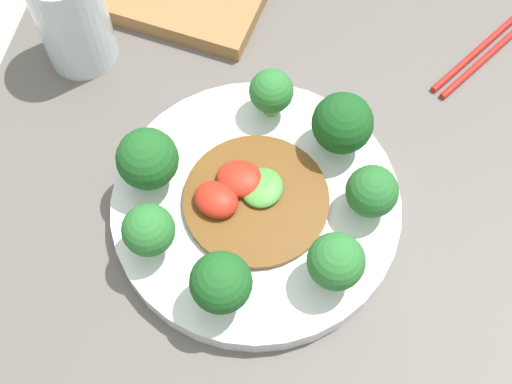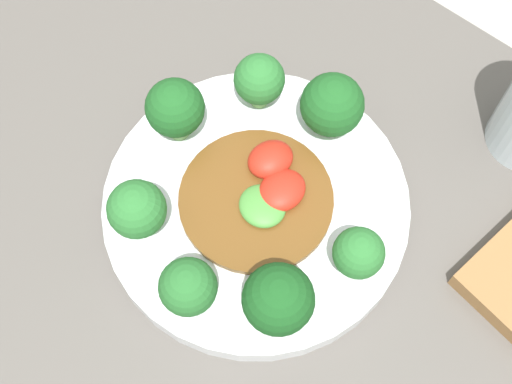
{
  "view_description": "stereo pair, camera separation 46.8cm",
  "coord_description": "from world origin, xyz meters",
  "px_view_note": "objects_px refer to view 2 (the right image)",
  "views": [
    {
      "loc": [
        -0.34,
        -0.02,
        1.35
      ],
      "look_at": [
        -0.05,
        0.04,
        0.77
      ],
      "focal_mm": 50.0,
      "sensor_mm": 36.0,
      "label": 1
    },
    {
      "loc": [
        0.11,
        -0.15,
        1.32
      ],
      "look_at": [
        -0.05,
        0.04,
        0.77
      ],
      "focal_mm": 50.0,
      "sensor_mm": 36.0,
      "label": 2
    }
  ],
  "objects_px": {
    "broccoli_southwest": "(137,210)",
    "broccoli_east": "(358,253)",
    "broccoli_west": "(175,109)",
    "broccoli_southeast": "(278,300)",
    "plate": "(256,207)",
    "stirfry_center": "(262,193)",
    "broccoli_northwest": "(259,80)",
    "broccoli_south": "(188,287)",
    "broccoli_north": "(332,105)"
  },
  "relations": [
    {
      "from": "plate",
      "to": "broccoli_southeast",
      "type": "xyz_separation_m",
      "value": [
        0.08,
        -0.07,
        0.05
      ]
    },
    {
      "from": "broccoli_north",
      "to": "broccoli_southwest",
      "type": "height_order",
      "value": "broccoli_north"
    },
    {
      "from": "broccoli_west",
      "to": "broccoli_southeast",
      "type": "xyz_separation_m",
      "value": [
        0.18,
        -0.08,
        -0.0
      ]
    },
    {
      "from": "plate",
      "to": "broccoli_west",
      "type": "height_order",
      "value": "broccoli_west"
    },
    {
      "from": "broccoli_northwest",
      "to": "broccoli_west",
      "type": "bearing_deg",
      "value": -116.18
    },
    {
      "from": "broccoli_southeast",
      "to": "broccoli_southwest",
      "type": "bearing_deg",
      "value": -173.78
    },
    {
      "from": "broccoli_west",
      "to": "broccoli_northwest",
      "type": "height_order",
      "value": "broccoli_west"
    },
    {
      "from": "stirfry_center",
      "to": "broccoli_southwest",
      "type": "bearing_deg",
      "value": -124.61
    },
    {
      "from": "broccoli_north",
      "to": "broccoli_northwest",
      "type": "relative_size",
      "value": 1.11
    },
    {
      "from": "broccoli_southeast",
      "to": "broccoli_east",
      "type": "distance_m",
      "value": 0.08
    },
    {
      "from": "broccoli_southeast",
      "to": "stirfry_center",
      "type": "xyz_separation_m",
      "value": [
        -0.08,
        0.07,
        -0.03
      ]
    },
    {
      "from": "broccoli_east",
      "to": "broccoli_southeast",
      "type": "bearing_deg",
      "value": -109.23
    },
    {
      "from": "broccoli_west",
      "to": "broccoli_east",
      "type": "height_order",
      "value": "broccoli_west"
    },
    {
      "from": "broccoli_west",
      "to": "broccoli_southwest",
      "type": "bearing_deg",
      "value": -66.59
    },
    {
      "from": "broccoli_south",
      "to": "broccoli_northwest",
      "type": "bearing_deg",
      "value": 113.0
    },
    {
      "from": "broccoli_southeast",
      "to": "broccoli_east",
      "type": "relative_size",
      "value": 1.22
    },
    {
      "from": "broccoli_southwest",
      "to": "broccoli_west",
      "type": "bearing_deg",
      "value": 113.41
    },
    {
      "from": "plate",
      "to": "broccoli_south",
      "type": "relative_size",
      "value": 4.75
    },
    {
      "from": "broccoli_southwest",
      "to": "broccoli_south",
      "type": "xyz_separation_m",
      "value": [
        0.07,
        -0.02,
        -0.01
      ]
    },
    {
      "from": "broccoli_north",
      "to": "stirfry_center",
      "type": "height_order",
      "value": "broccoli_north"
    },
    {
      "from": "broccoli_east",
      "to": "broccoli_west",
      "type": "bearing_deg",
      "value": 179.19
    },
    {
      "from": "broccoli_southwest",
      "to": "broccoli_south",
      "type": "height_order",
      "value": "broccoli_southwest"
    },
    {
      "from": "broccoli_west",
      "to": "broccoli_north",
      "type": "xyz_separation_m",
      "value": [
        0.1,
        0.09,
        -0.0
      ]
    },
    {
      "from": "broccoli_southwest",
      "to": "broccoli_east",
      "type": "bearing_deg",
      "value": 28.27
    },
    {
      "from": "broccoli_southeast",
      "to": "stirfry_center",
      "type": "distance_m",
      "value": 0.11
    },
    {
      "from": "broccoli_southeast",
      "to": "broccoli_west",
      "type": "bearing_deg",
      "value": 156.88
    },
    {
      "from": "plate",
      "to": "broccoli_south",
      "type": "distance_m",
      "value": 0.11
    },
    {
      "from": "plate",
      "to": "stirfry_center",
      "type": "relative_size",
      "value": 1.99
    },
    {
      "from": "broccoli_west",
      "to": "stirfry_center",
      "type": "relative_size",
      "value": 0.51
    },
    {
      "from": "broccoli_northwest",
      "to": "broccoli_south",
      "type": "distance_m",
      "value": 0.2
    },
    {
      "from": "broccoli_northwest",
      "to": "stirfry_center",
      "type": "bearing_deg",
      "value": -48.96
    },
    {
      "from": "broccoli_south",
      "to": "broccoli_north",
      "type": "bearing_deg",
      "value": 93.14
    },
    {
      "from": "plate",
      "to": "broccoli_north",
      "type": "height_order",
      "value": "broccoli_north"
    },
    {
      "from": "broccoli_northwest",
      "to": "stirfry_center",
      "type": "xyz_separation_m",
      "value": [
        0.06,
        -0.07,
        -0.03
      ]
    },
    {
      "from": "broccoli_southeast",
      "to": "broccoli_south",
      "type": "bearing_deg",
      "value": -149.72
    },
    {
      "from": "broccoli_north",
      "to": "plate",
      "type": "bearing_deg",
      "value": -92.02
    },
    {
      "from": "broccoli_west",
      "to": "broccoli_east",
      "type": "xyz_separation_m",
      "value": [
        0.2,
        -0.0,
        -0.01
      ]
    },
    {
      "from": "broccoli_north",
      "to": "broccoli_south",
      "type": "xyz_separation_m",
      "value": [
        0.01,
        -0.2,
        -0.01
      ]
    },
    {
      "from": "broccoli_northwest",
      "to": "stirfry_center",
      "type": "relative_size",
      "value": 0.44
    },
    {
      "from": "broccoli_southeast",
      "to": "broccoli_southwest",
      "type": "height_order",
      "value": "broccoli_southeast"
    },
    {
      "from": "plate",
      "to": "broccoli_southeast",
      "type": "height_order",
      "value": "broccoli_southeast"
    },
    {
      "from": "stirfry_center",
      "to": "broccoli_northwest",
      "type": "bearing_deg",
      "value": 131.04
    },
    {
      "from": "broccoli_northwest",
      "to": "broccoli_southwest",
      "type": "xyz_separation_m",
      "value": [
        0.0,
        -0.16,
        0.0
      ]
    },
    {
      "from": "broccoli_southeast",
      "to": "broccoli_north",
      "type": "xyz_separation_m",
      "value": [
        -0.07,
        0.17,
        0.0
      ]
    },
    {
      "from": "broccoli_southeast",
      "to": "broccoli_southwest",
      "type": "relative_size",
      "value": 1.05
    },
    {
      "from": "broccoli_southwest",
      "to": "broccoli_south",
      "type": "relative_size",
      "value": 1.12
    },
    {
      "from": "broccoli_northwest",
      "to": "broccoli_south",
      "type": "xyz_separation_m",
      "value": [
        0.08,
        -0.18,
        -0.0
      ]
    },
    {
      "from": "broccoli_southeast",
      "to": "broccoli_north",
      "type": "distance_m",
      "value": 0.18
    },
    {
      "from": "plate",
      "to": "broccoli_east",
      "type": "distance_m",
      "value": 0.11
    },
    {
      "from": "broccoli_north",
      "to": "broccoli_northwest",
      "type": "distance_m",
      "value": 0.07
    }
  ]
}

